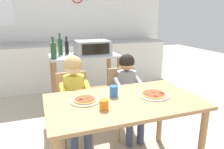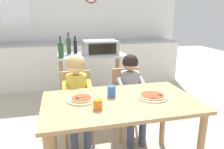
% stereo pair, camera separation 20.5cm
% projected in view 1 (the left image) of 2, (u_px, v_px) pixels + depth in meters
% --- Properties ---
extents(ground_plane, '(12.61, 12.61, 0.00)m').
position_uv_depth(ground_plane, '(90.00, 115.00, 3.16)').
color(ground_plane, '#B7AD99').
extents(back_wall_tiled, '(4.52, 0.14, 2.70)m').
position_uv_depth(back_wall_tiled, '(66.00, 20.00, 4.56)').
color(back_wall_tiled, white).
rests_on(back_wall_tiled, ground).
extents(kitchen_counter, '(4.07, 0.60, 1.10)m').
position_uv_depth(kitchen_counter, '(72.00, 64.00, 4.44)').
color(kitchen_counter, silver).
rests_on(kitchen_counter, ground).
extents(kitchen_island_cart, '(0.97, 0.54, 0.90)m').
position_uv_depth(kitchen_island_cart, '(85.00, 75.00, 3.07)').
color(kitchen_island_cart, '#B7BABF').
rests_on(kitchen_island_cart, ground).
extents(toaster_oven, '(0.48, 0.39, 0.19)m').
position_uv_depth(toaster_oven, '(92.00, 47.00, 3.02)').
color(toaster_oven, '#999BA0').
rests_on(toaster_oven, kitchen_island_cart).
extents(bottle_brown_beer, '(0.07, 0.07, 0.27)m').
position_uv_depth(bottle_brown_beer, '(53.00, 49.00, 2.81)').
color(bottle_brown_beer, '#ADB7B2').
rests_on(bottle_brown_beer, kitchen_island_cart).
extents(bottle_dark_olive_oil, '(0.06, 0.06, 0.30)m').
position_uv_depth(bottle_dark_olive_oil, '(60.00, 46.00, 2.96)').
color(bottle_dark_olive_oil, '#1E4723').
rests_on(bottle_dark_olive_oil, kitchen_island_cart).
extents(bottle_slim_sauce, '(0.07, 0.07, 0.27)m').
position_uv_depth(bottle_slim_sauce, '(54.00, 51.00, 2.68)').
color(bottle_slim_sauce, '#1E4723').
rests_on(bottle_slim_sauce, kitchen_island_cart).
extents(bottle_clear_vinegar, '(0.05, 0.05, 0.25)m').
position_uv_depth(bottle_clear_vinegar, '(67.00, 47.00, 3.03)').
color(bottle_clear_vinegar, black).
rests_on(bottle_clear_vinegar, kitchen_island_cart).
extents(dining_table, '(1.32, 0.78, 0.73)m').
position_uv_depth(dining_table, '(124.00, 111.00, 1.85)').
color(dining_table, '#AD7F51').
rests_on(dining_table, ground).
extents(dining_chair_left, '(0.36, 0.36, 0.81)m').
position_uv_depth(dining_chair_left, '(74.00, 103.00, 2.40)').
color(dining_chair_left, tan).
rests_on(dining_chair_left, ground).
extents(dining_chair_right, '(0.36, 0.36, 0.81)m').
position_uv_depth(dining_chair_right, '(124.00, 96.00, 2.59)').
color(dining_chair_right, tan).
rests_on(dining_chair_right, ground).
extents(child_in_yellow_shirt, '(0.32, 0.42, 1.02)m').
position_uv_depth(child_in_yellow_shirt, '(75.00, 91.00, 2.24)').
color(child_in_yellow_shirt, '#424C6B').
rests_on(child_in_yellow_shirt, ground).
extents(child_in_grey_shirt, '(0.32, 0.42, 1.00)m').
position_uv_depth(child_in_grey_shirt, '(128.00, 87.00, 2.44)').
color(child_in_grey_shirt, '#424C6B').
rests_on(child_in_grey_shirt, ground).
extents(pizza_plate_cream, '(0.25, 0.25, 0.03)m').
position_uv_depth(pizza_plate_cream, '(85.00, 100.00, 1.78)').
color(pizza_plate_cream, beige).
rests_on(pizza_plate_cream, dining_table).
extents(pizza_plate_white, '(0.27, 0.27, 0.03)m').
position_uv_depth(pizza_plate_white, '(154.00, 95.00, 1.91)').
color(pizza_plate_white, white).
rests_on(pizza_plate_white, dining_table).
extents(drinking_cup_orange, '(0.07, 0.07, 0.08)m').
position_uv_depth(drinking_cup_orange, '(104.00, 105.00, 1.63)').
color(drinking_cup_orange, orange).
rests_on(drinking_cup_orange, dining_table).
extents(drinking_cup_blue, '(0.08, 0.08, 0.10)m').
position_uv_depth(drinking_cup_blue, '(114.00, 91.00, 1.89)').
color(drinking_cup_blue, blue).
rests_on(drinking_cup_blue, dining_table).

